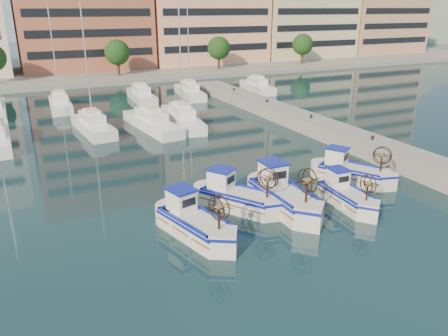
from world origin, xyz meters
TOP-DOWN VIEW (x-y plane):
  - ground at (0.00, 0.00)m, footprint 300.00×300.00m
  - quay at (13.00, 8.00)m, footprint 3.00×60.00m
  - waterfront at (9.23, 65.04)m, footprint 180.00×40.00m
  - hill_east at (140.00, 110.00)m, footprint 160.00×160.00m
  - yacht_marina at (-2.62, 27.81)m, footprint 38.28×23.09m
  - fishing_boat_a at (-4.67, -0.11)m, footprint 2.94×4.72m
  - fishing_boat_b at (-1.23, 1.82)m, footprint 3.88×4.64m
  - fishing_boat_c at (1.16, 0.63)m, footprint 2.10×5.10m
  - fishing_boat_d at (4.77, -0.61)m, footprint 1.88×4.07m
  - fishing_boat_e at (7.54, 2.19)m, footprint 3.66×4.56m

SIDE VIEW (x-z plane):
  - ground at x=0.00m, z-range 0.00..0.00m
  - hill_east at x=140.00m, z-range -25.00..25.00m
  - yacht_marina at x=-2.62m, z-range -5.22..6.28m
  - quay at x=13.00m, z-range 0.00..1.20m
  - fishing_boat_d at x=4.77m, z-range -0.56..1.94m
  - fishing_boat_e at x=7.54m, z-range -0.62..2.14m
  - fishing_boat_b at x=-1.23m, z-range -0.64..2.20m
  - fishing_boat_a at x=-4.67m, z-range -0.64..2.22m
  - fishing_boat_c at x=1.16m, z-range -0.71..2.46m
  - waterfront at x=9.23m, z-range -1.70..23.90m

